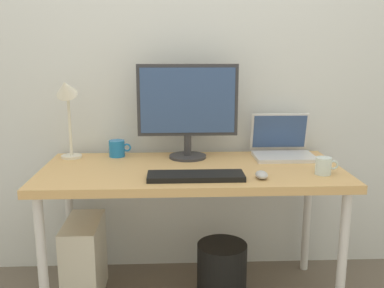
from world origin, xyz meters
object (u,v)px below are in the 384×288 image
at_px(desk, 192,179).
at_px(desk_lamp, 67,101).
at_px(coffee_mug, 117,148).
at_px(laptop, 282,146).
at_px(wastebasket, 222,271).
at_px(keyboard, 196,176).
at_px(mouse, 262,175).
at_px(computer_tower, 84,259).
at_px(monitor, 188,106).
at_px(glass_cup, 324,166).

distance_m(desk, desk_lamp, 0.77).
bearing_deg(coffee_mug, laptop, -2.02).
bearing_deg(coffee_mug, desk_lamp, -169.16).
bearing_deg(wastebasket, desk, 176.79).
relative_size(coffee_mug, wastebasket, 0.40).
distance_m(desk, keyboard, 0.20).
xyz_separation_m(laptop, mouse, (-0.20, -0.41, -0.04)).
bearing_deg(keyboard, mouse, -2.06).
bearing_deg(keyboard, desk, 92.60).
bearing_deg(desk_lamp, mouse, -22.73).
xyz_separation_m(desk, wastebasket, (0.16, -0.01, -0.50)).
bearing_deg(laptop, desk_lamp, -179.25).
relative_size(desk_lamp, wastebasket, 1.48).
bearing_deg(laptop, coffee_mug, 177.98).
distance_m(laptop, mouse, 0.46).
distance_m(computer_tower, wastebasket, 0.73).
xyz_separation_m(coffee_mug, wastebasket, (0.56, -0.25, -0.61)).
relative_size(monitor, computer_tower, 1.27).
height_order(laptop, keyboard, laptop).
bearing_deg(wastebasket, computer_tower, 176.49).
bearing_deg(laptop, glass_cup, -73.17).
bearing_deg(computer_tower, coffee_mug, 51.77).
bearing_deg(coffee_mug, glass_cup, -21.12).
relative_size(keyboard, mouse, 4.89).
bearing_deg(laptop, desk, -157.06).
height_order(monitor, wastebasket, monitor).
relative_size(laptop, desk_lamp, 0.72).
xyz_separation_m(desk, monitor, (-0.01, 0.20, 0.35)).
xyz_separation_m(mouse, coffee_mug, (-0.71, 0.45, 0.03)).
xyz_separation_m(mouse, wastebasket, (-0.15, 0.19, -0.58)).
xyz_separation_m(mouse, computer_tower, (-0.87, 0.24, -0.52)).
height_order(laptop, coffee_mug, laptop).
distance_m(mouse, computer_tower, 1.04).
bearing_deg(mouse, computer_tower, 164.86).
bearing_deg(monitor, glass_cup, -28.69).
xyz_separation_m(monitor, keyboard, (0.02, -0.39, -0.27)).
relative_size(monitor, desk_lamp, 1.20).
bearing_deg(glass_cup, keyboard, -175.81).
distance_m(desk, computer_tower, 0.72).
relative_size(laptop, coffee_mug, 2.65).
bearing_deg(computer_tower, mouse, -15.14).
xyz_separation_m(monitor, laptop, (0.52, 0.02, -0.23)).
relative_size(mouse, coffee_mug, 0.75).
relative_size(keyboard, glass_cup, 4.00).
xyz_separation_m(keyboard, mouse, (0.30, -0.01, 0.01)).
height_order(desk, laptop, laptop).
distance_m(monitor, computer_tower, 0.97).
xyz_separation_m(desk_lamp, wastebasket, (0.80, -0.21, -0.88)).
bearing_deg(desk_lamp, keyboard, -30.74).
bearing_deg(monitor, wastebasket, -50.37).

